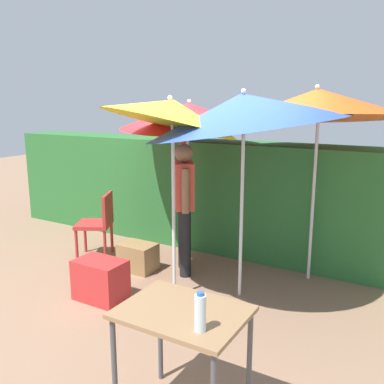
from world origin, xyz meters
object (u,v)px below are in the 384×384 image
Objects in this scene: umbrella_orange at (318,104)px; umbrella_navy at (171,112)px; bottle_water at (200,313)px; person_vendor at (184,199)px; cooler_box at (101,280)px; chair_plastic at (99,221)px; crate_cardboard at (138,257)px; umbrella_rainbow at (188,115)px; folding_table at (183,324)px; umbrella_yellow at (244,112)px.

umbrella_navy is (-1.16, -1.18, -0.08)m from umbrella_orange.
person_vendor is at bearing 123.29° from bottle_water.
umbrella_orange is at bearing 42.93° from cooler_box.
chair_plastic is at bearing -172.62° from person_vendor.
crate_cardboard is (-0.53, -0.26, -0.76)m from person_vendor.
umbrella_rainbow is 2.40× the size of chair_plastic.
bottle_water is (1.66, -2.65, -1.01)m from umbrella_rainbow.
crate_cardboard is (0.72, -0.10, -0.34)m from chair_plastic.
umbrella_rainbow is at bearing 113.39° from person_vendor.
person_vendor is 7.83× the size of bottle_water.
crate_cardboard is (-0.14, 0.84, -0.05)m from cooler_box.
bottle_water is (1.26, -1.65, -1.08)m from umbrella_navy.
cooler_box reaches higher than crate_cardboard.
umbrella_yellow is at bearing 102.57° from folding_table.
umbrella_rainbow is 8.92× the size of bottle_water.
folding_table is at bearing -55.03° from umbrella_navy.
umbrella_rainbow is at bearing 60.29° from crate_cardboard.
umbrella_yellow is 2.32m from cooler_box.
umbrella_rainbow is at bearing 26.34° from chair_plastic.
person_vendor is at bearing 162.17° from umbrella_yellow.
umbrella_rainbow reaches higher than bottle_water.
umbrella_navy is 1.92m from cooler_box.
umbrella_yellow is 2.93× the size of folding_table.
umbrella_orange is 3.01m from folding_table.
bottle_water is (1.49, -2.28, -0.03)m from person_vendor.
umbrella_orange is 1.65m from umbrella_navy.
bottle_water reaches higher than cooler_box.
umbrella_orange reaches higher than umbrella_rainbow.
person_vendor is 0.96m from crate_cardboard.
bottle_water is at bearing -56.71° from person_vendor.
person_vendor reaches higher than folding_table.
crate_cardboard is at bearing -153.57° from person_vendor.
umbrella_rainbow is at bearing 122.00° from bottle_water.
umbrella_yellow is at bearing -0.71° from crate_cardboard.
person_vendor reaches higher than chair_plastic.
umbrella_yellow reaches higher than crate_cardboard.
umbrella_rainbow reaches higher than cooler_box.
umbrella_rainbow is 1.08m from umbrella_navy.
bottle_water reaches higher than crate_cardboard.
person_vendor is (0.16, -0.38, -0.98)m from umbrella_rainbow.
crate_cardboard is (-0.76, 0.36, -1.81)m from umbrella_navy.
cooler_box is (0.87, -0.94, -0.29)m from chair_plastic.
chair_plastic is (-1.25, -0.16, -0.42)m from person_vendor.
umbrella_navy is 1.25× the size of person_vendor.
chair_plastic is at bearing -164.84° from umbrella_orange.
chair_plastic is 3.21m from folding_table.
chair_plastic is at bearing 142.42° from bottle_water.
umbrella_navy reaches higher than umbrella_rainbow.
chair_plastic is (-1.49, 0.46, -1.47)m from umbrella_navy.
umbrella_navy is at bearing 124.97° from folding_table.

